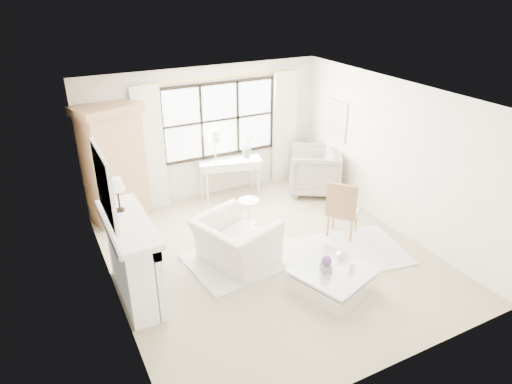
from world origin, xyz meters
TOP-DOWN VIEW (x-y plane):
  - floor at (0.00, 0.00)m, footprint 5.50×5.50m
  - ceiling at (0.00, 0.00)m, footprint 5.50×5.50m
  - wall_back at (0.00, 2.75)m, footprint 5.00×0.00m
  - wall_front at (0.00, -2.75)m, footprint 5.00×0.00m
  - wall_left at (-2.50, 0.00)m, footprint 0.00×5.50m
  - wall_right at (2.50, 0.00)m, footprint 0.00×5.50m
  - window_pane at (0.30, 2.73)m, footprint 2.40×0.02m
  - window_frame at (0.30, 2.72)m, footprint 2.50×0.04m
  - curtain_rod at (0.30, 2.67)m, footprint 3.30×0.04m
  - curtain_left at (-1.20, 2.65)m, footprint 0.55×0.10m
  - curtain_right at (1.80, 2.65)m, footprint 0.55×0.10m
  - fireplace at (-2.27, 0.00)m, footprint 0.58×1.66m
  - mirror_frame at (-2.47, 0.00)m, footprint 0.05×1.15m
  - mirror_glass at (-2.44, 0.00)m, footprint 0.02×1.00m
  - art_frame at (2.47, 1.70)m, footprint 0.04×0.62m
  - art_canvas at (2.45, 1.70)m, footprint 0.01×0.52m
  - mantel_lamp at (-2.27, 0.33)m, footprint 0.22×0.22m
  - armoire at (-1.93, 2.49)m, footprint 1.29×1.03m
  - console_table at (0.39, 2.47)m, footprint 1.37×0.75m
  - console_lamp at (0.07, 2.45)m, footprint 0.28×0.28m
  - orchid_plant at (0.79, 2.46)m, footprint 0.33×0.31m
  - side_table at (0.17, 1.15)m, footprint 0.40×0.40m
  - rug_left at (-0.39, 0.14)m, footprint 2.00×1.51m
  - rug_right at (1.26, -0.52)m, footprint 2.00×1.64m
  - club_armchair at (-0.59, 0.11)m, footprint 1.38×1.47m
  - wingback_chair at (2.06, 1.80)m, footprint 1.45×1.44m
  - french_chair at (1.46, 0.01)m, footprint 0.68×0.68m
  - coffee_table at (0.36, -1.24)m, footprint 1.27×1.27m
  - planter_box at (0.25, -1.21)m, footprint 0.17×0.17m
  - planter_flowers at (0.25, -1.21)m, footprint 0.15×0.15m
  - pillar_candle at (0.62, -1.34)m, footprint 0.09×0.09m
  - coffee_vase at (0.64, -1.04)m, footprint 0.20×0.20m

SIDE VIEW (x-z plane):
  - floor at x=0.00m, z-range 0.00..0.00m
  - rug_left at x=-0.39m, z-range 0.00..0.03m
  - rug_right at x=1.26m, z-range 0.00..0.03m
  - coffee_table at x=0.36m, z-range -0.01..0.37m
  - french_chair at x=1.46m, z-range -0.23..0.85m
  - side_table at x=0.17m, z-range 0.08..0.58m
  - club_armchair at x=-0.59m, z-range 0.00..0.78m
  - console_table at x=0.39m, z-range 0.00..0.80m
  - planter_box at x=0.25m, z-range 0.38..0.49m
  - pillar_candle at x=0.62m, z-range 0.38..0.50m
  - coffee_vase at x=0.64m, z-range 0.38..0.54m
  - wingback_chair at x=2.06m, z-range 0.00..0.97m
  - planter_flowers at x=0.25m, z-range 0.49..0.64m
  - fireplace at x=-2.27m, z-range 0.02..1.28m
  - orchid_plant at x=0.79m, z-range 0.80..1.28m
  - armoire at x=-1.93m, z-range 0.02..2.26m
  - curtain_left at x=-1.20m, z-range 0.00..2.47m
  - curtain_right at x=1.80m, z-range 0.00..2.47m
  - wall_left at x=-2.50m, z-range -1.40..4.10m
  - wall_right at x=2.50m, z-range -1.40..4.10m
  - wall_back at x=0.00m, z-range -1.15..3.85m
  - wall_front at x=0.00m, z-range -1.15..3.85m
  - console_lamp at x=0.07m, z-range 1.01..1.70m
  - art_frame at x=2.47m, z-range 1.14..1.96m
  - art_canvas at x=2.45m, z-range 1.19..1.91m
  - window_pane at x=0.30m, z-range 0.85..2.35m
  - window_frame at x=0.30m, z-range 0.85..2.35m
  - mantel_lamp at x=-2.27m, z-range 1.40..1.91m
  - mirror_frame at x=-2.47m, z-range 1.37..2.31m
  - mirror_glass at x=-2.44m, z-range 1.44..2.24m
  - curtain_rod at x=0.30m, z-range 2.45..2.49m
  - ceiling at x=0.00m, z-range 2.70..2.70m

